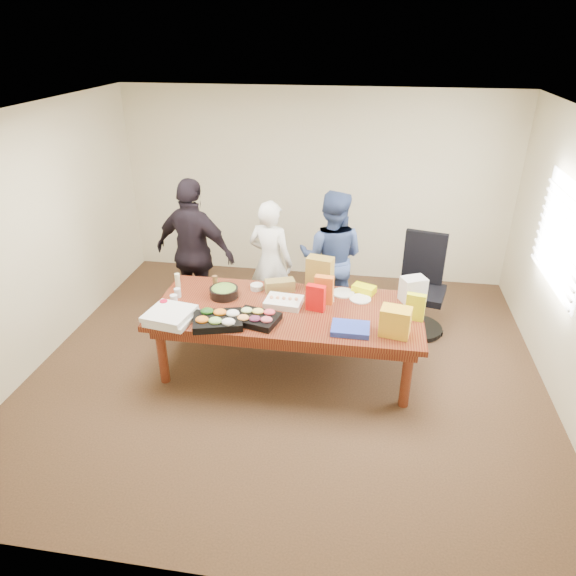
% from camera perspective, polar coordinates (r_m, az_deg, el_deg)
% --- Properties ---
extents(floor, '(5.50, 5.00, 0.02)m').
position_cam_1_polar(floor, '(5.80, -0.08, -8.84)').
color(floor, '#47301E').
rests_on(floor, ground).
extents(ceiling, '(5.50, 5.00, 0.02)m').
position_cam_1_polar(ceiling, '(4.75, -0.10, 18.79)').
color(ceiling, white).
rests_on(ceiling, wall_back).
extents(wall_back, '(5.50, 0.04, 2.70)m').
position_cam_1_polar(wall_back, '(7.46, 3.02, 11.16)').
color(wall_back, beige).
rests_on(wall_back, floor).
extents(wall_front, '(5.50, 0.04, 2.70)m').
position_cam_1_polar(wall_front, '(3.05, -7.83, -15.32)').
color(wall_front, beige).
rests_on(wall_front, floor).
extents(wall_left, '(0.04, 5.00, 2.70)m').
position_cam_1_polar(wall_left, '(6.16, -26.34, 4.81)').
color(wall_left, beige).
rests_on(wall_left, floor).
extents(window_panel, '(0.03, 1.40, 1.10)m').
position_cam_1_polar(window_panel, '(5.91, 28.11, 5.12)').
color(window_panel, white).
rests_on(window_panel, wall_right).
extents(window_blinds, '(0.04, 1.36, 1.00)m').
position_cam_1_polar(window_blinds, '(5.90, 27.74, 5.16)').
color(window_blinds, beige).
rests_on(window_blinds, wall_right).
extents(conference_table, '(2.80, 1.20, 0.75)m').
position_cam_1_polar(conference_table, '(5.59, -0.08, -5.64)').
color(conference_table, '#4C1C0F').
rests_on(conference_table, floor).
extents(office_chair, '(0.72, 0.72, 1.18)m').
position_cam_1_polar(office_chair, '(6.34, 14.71, -0.13)').
color(office_chair, black).
rests_on(office_chair, floor).
extents(person_center, '(0.66, 0.53, 1.59)m').
position_cam_1_polar(person_center, '(6.34, -1.94, 2.84)').
color(person_center, white).
rests_on(person_center, floor).
extents(person_right, '(0.89, 0.73, 1.70)m').
position_cam_1_polar(person_right, '(6.34, 4.84, 3.33)').
color(person_right, '#35487D').
rests_on(person_right, floor).
extents(person_left, '(1.16, 0.72, 1.84)m').
position_cam_1_polar(person_left, '(6.38, -10.29, 3.85)').
color(person_left, black).
rests_on(person_left, floor).
extents(veggie_tray, '(0.57, 0.49, 0.07)m').
position_cam_1_polar(veggie_tray, '(5.15, -7.79, -3.61)').
color(veggie_tray, black).
rests_on(veggie_tray, conference_table).
extents(fruit_tray, '(0.49, 0.43, 0.06)m').
position_cam_1_polar(fruit_tray, '(5.15, -3.51, -3.43)').
color(fruit_tray, black).
rests_on(fruit_tray, conference_table).
extents(sheet_cake, '(0.41, 0.32, 0.07)m').
position_cam_1_polar(sheet_cake, '(5.45, -0.47, -1.55)').
color(sheet_cake, white).
rests_on(sheet_cake, conference_table).
extents(salad_bowl, '(0.38, 0.38, 0.10)m').
position_cam_1_polar(salad_bowl, '(5.65, -7.12, -0.47)').
color(salad_bowl, black).
rests_on(salad_bowl, conference_table).
extents(chip_bag_blue, '(0.37, 0.28, 0.06)m').
position_cam_1_polar(chip_bag_blue, '(5.03, 6.94, -4.51)').
color(chip_bag_blue, '#2439AE').
rests_on(chip_bag_blue, conference_table).
extents(chip_bag_red, '(0.21, 0.12, 0.28)m').
position_cam_1_polar(chip_bag_red, '(5.31, 3.09, -1.11)').
color(chip_bag_red, red).
rests_on(chip_bag_red, conference_table).
extents(chip_bag_yellow, '(0.20, 0.11, 0.28)m').
position_cam_1_polar(chip_bag_yellow, '(5.29, 13.95, -2.05)').
color(chip_bag_yellow, '#D6E417').
rests_on(chip_bag_yellow, conference_table).
extents(chip_bag_orange, '(0.21, 0.11, 0.31)m').
position_cam_1_polar(chip_bag_orange, '(5.44, 4.01, -0.19)').
color(chip_bag_orange, orange).
rests_on(chip_bag_orange, conference_table).
extents(mayo_jar, '(0.10, 0.10, 0.13)m').
position_cam_1_polar(mayo_jar, '(5.72, -2.06, 0.22)').
color(mayo_jar, white).
rests_on(mayo_jar, conference_table).
extents(mustard_bottle, '(0.07, 0.07, 0.18)m').
position_cam_1_polar(mustard_bottle, '(5.62, 3.62, -0.00)').
color(mustard_bottle, gold).
rests_on(mustard_bottle, conference_table).
extents(dressing_bottle, '(0.06, 0.06, 0.18)m').
position_cam_1_polar(dressing_bottle, '(5.77, -8.08, 0.53)').
color(dressing_bottle, brown).
rests_on(dressing_bottle, conference_table).
extents(ranch_bottle, '(0.06, 0.06, 0.17)m').
position_cam_1_polar(ranch_bottle, '(5.92, -12.16, 0.81)').
color(ranch_bottle, beige).
rests_on(ranch_bottle, conference_table).
extents(banana_bunch, '(0.28, 0.23, 0.08)m').
position_cam_1_polar(banana_bunch, '(5.76, 8.43, -0.11)').
color(banana_bunch, '#F2FA04').
rests_on(banana_bunch, conference_table).
extents(bread_loaf, '(0.36, 0.24, 0.13)m').
position_cam_1_polar(bread_loaf, '(5.72, -0.92, 0.30)').
color(bread_loaf, olive).
rests_on(bread_loaf, conference_table).
extents(kraft_bag, '(0.32, 0.22, 0.38)m').
position_cam_1_polar(kraft_bag, '(5.73, 3.55, 1.65)').
color(kraft_bag, olive).
rests_on(kraft_bag, conference_table).
extents(red_cup, '(0.09, 0.09, 0.11)m').
position_cam_1_polar(red_cup, '(5.49, -13.60, -1.88)').
color(red_cup, '#B40928').
rests_on(red_cup, conference_table).
extents(clear_cup_a, '(0.08, 0.08, 0.11)m').
position_cam_1_polar(clear_cup_a, '(5.58, -12.55, -1.27)').
color(clear_cup_a, silver).
rests_on(clear_cup_a, conference_table).
extents(clear_cup_b, '(0.07, 0.07, 0.10)m').
position_cam_1_polar(clear_cup_b, '(5.73, -12.16, -0.52)').
color(clear_cup_b, silver).
rests_on(clear_cup_b, conference_table).
extents(pizza_box_lower, '(0.49, 0.49, 0.05)m').
position_cam_1_polar(pizza_box_lower, '(5.30, -12.76, -3.26)').
color(pizza_box_lower, white).
rests_on(pizza_box_lower, conference_table).
extents(pizza_box_upper, '(0.50, 0.50, 0.05)m').
position_cam_1_polar(pizza_box_upper, '(5.29, -13.02, -2.77)').
color(pizza_box_upper, white).
rests_on(pizza_box_upper, pizza_box_lower).
extents(plate_a, '(0.30, 0.30, 0.01)m').
position_cam_1_polar(plate_a, '(5.62, 8.02, -1.20)').
color(plate_a, white).
rests_on(plate_a, conference_table).
extents(plate_b, '(0.28, 0.28, 0.02)m').
position_cam_1_polar(plate_b, '(5.72, 6.13, -0.55)').
color(plate_b, silver).
rests_on(plate_b, conference_table).
extents(dip_bowl_a, '(0.20, 0.20, 0.07)m').
position_cam_1_polar(dip_bowl_a, '(5.54, 4.28, -1.12)').
color(dip_bowl_a, white).
rests_on(dip_bowl_a, conference_table).
extents(dip_bowl_b, '(0.18, 0.18, 0.06)m').
position_cam_1_polar(dip_bowl_b, '(5.78, -3.48, 0.12)').
color(dip_bowl_b, silver).
rests_on(dip_bowl_b, conference_table).
extents(grocery_bag_white, '(0.30, 0.27, 0.27)m').
position_cam_1_polar(grocery_bag_white, '(5.65, 13.70, -0.13)').
color(grocery_bag_white, silver).
rests_on(grocery_bag_white, conference_table).
extents(grocery_bag_yellow, '(0.31, 0.24, 0.28)m').
position_cam_1_polar(grocery_bag_yellow, '(4.99, 11.82, -3.68)').
color(grocery_bag_yellow, gold).
rests_on(grocery_bag_yellow, conference_table).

